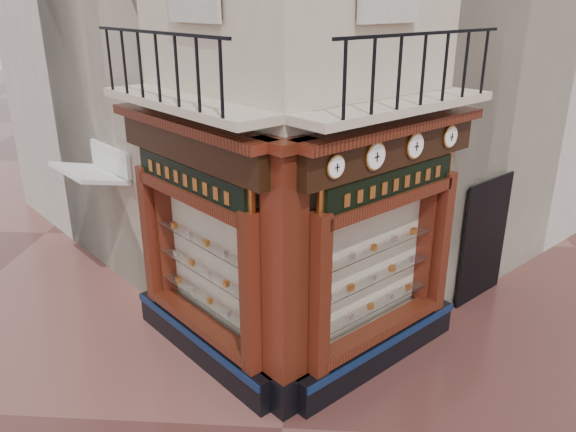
# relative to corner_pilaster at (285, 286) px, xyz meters

# --- Properties ---
(ground) EXTENTS (80.00, 80.00, 0.00)m
(ground) POSITION_rel_corner_pilaster_xyz_m (0.00, -0.50, -1.95)
(ground) COLOR #4E2924
(ground) RESTS_ON ground
(neighbour_left) EXTENTS (11.31, 11.31, 11.00)m
(neighbour_left) POSITION_rel_corner_pilaster_xyz_m (-2.47, 8.13, 3.55)
(neighbour_left) COLOR beige
(neighbour_left) RESTS_ON ground
(neighbour_right) EXTENTS (11.31, 11.31, 11.00)m
(neighbour_right) POSITION_rel_corner_pilaster_xyz_m (2.47, 8.13, 3.55)
(neighbour_right) COLOR beige
(neighbour_right) RESTS_ON ground
(shopfront_left) EXTENTS (2.86, 2.86, 3.98)m
(shopfront_left) POSITION_rel_corner_pilaster_xyz_m (-1.41, 1.07, 0.03)
(shopfront_left) COLOR black
(shopfront_left) RESTS_ON ground
(shopfront_right) EXTENTS (2.86, 2.86, 3.98)m
(shopfront_right) POSITION_rel_corner_pilaster_xyz_m (1.41, 1.07, 0.03)
(shopfront_right) COLOR black
(shopfront_right) RESTS_ON ground
(corner_pilaster) EXTENTS (0.85, 0.85, 3.98)m
(corner_pilaster) POSITION_rel_corner_pilaster_xyz_m (0.00, 0.00, 0.00)
(corner_pilaster) COLOR black
(corner_pilaster) RESTS_ON ground
(balcony) EXTENTS (5.94, 2.97, 1.03)m
(balcony) POSITION_rel_corner_pilaster_xyz_m (0.00, 0.99, 2.27)
(balcony) COLOR beige
(balcony) RESTS_ON ground
(clock_a) EXTENTS (0.25, 0.25, 0.31)m
(clock_a) POSITION_rel_corner_pilaster_xyz_m (0.63, 0.02, 1.67)
(clock_a) COLOR #B6833C
(clock_a) RESTS_ON ground
(clock_b) EXTENTS (0.31, 0.31, 0.39)m
(clock_b) POSITION_rel_corner_pilaster_xyz_m (1.15, 0.55, 1.67)
(clock_b) COLOR #B6833C
(clock_b) RESTS_ON ground
(clock_c) EXTENTS (0.30, 0.30, 0.38)m
(clock_c) POSITION_rel_corner_pilaster_xyz_m (1.76, 1.15, 1.67)
(clock_c) COLOR #B6833C
(clock_c) RESTS_ON ground
(clock_d) EXTENTS (0.28, 0.28, 0.35)m
(clock_d) POSITION_rel_corner_pilaster_xyz_m (2.36, 1.76, 1.67)
(clock_d) COLOR #B6833C
(clock_d) RESTS_ON ground
(awning) EXTENTS (1.78, 1.78, 0.30)m
(awning) POSITION_rel_corner_pilaster_xyz_m (-3.94, 3.24, -1.95)
(awning) COLOR silver
(awning) RESTS_ON ground
(signboard_left) EXTENTS (2.16, 2.16, 0.58)m
(signboard_left) POSITION_rel_corner_pilaster_xyz_m (-1.46, 1.01, 1.15)
(signboard_left) COLOR #D2883D
(signboard_left) RESTS_ON ground
(signboard_right) EXTENTS (2.10, 2.10, 0.56)m
(signboard_right) POSITION_rel_corner_pilaster_xyz_m (1.46, 1.01, 1.15)
(signboard_right) COLOR #D2883D
(signboard_right) RESTS_ON ground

